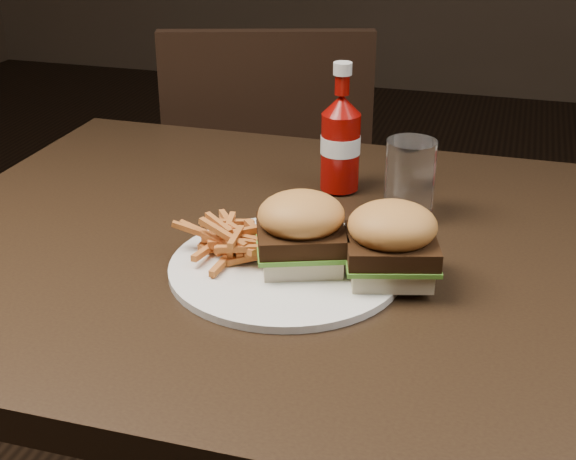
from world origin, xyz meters
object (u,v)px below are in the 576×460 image
(plate, at_px, (286,268))
(ketchup_bottle, at_px, (340,152))
(chair_far, at_px, (269,214))
(tumbler, at_px, (410,178))
(dining_table, at_px, (367,266))

(plate, bearing_deg, ketchup_bottle, 89.12)
(chair_far, xyz_separation_m, plate, (0.29, -0.83, 0.33))
(ketchup_bottle, distance_m, tumbler, 0.13)
(dining_table, bearing_deg, ketchup_bottle, 113.30)
(dining_table, bearing_deg, tumbler, 75.92)
(ketchup_bottle, relative_size, tumbler, 1.07)
(dining_table, relative_size, chair_far, 2.75)
(tumbler, bearing_deg, chair_far, 122.48)
(dining_table, xyz_separation_m, plate, (-0.08, -0.08, 0.03))
(dining_table, height_order, ketchup_bottle, ketchup_bottle)
(plate, bearing_deg, chair_far, 109.04)
(dining_table, bearing_deg, chair_far, 116.24)
(chair_far, height_order, plate, plate)
(dining_table, relative_size, tumbler, 11.32)
(chair_far, bearing_deg, ketchup_bottle, 100.03)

